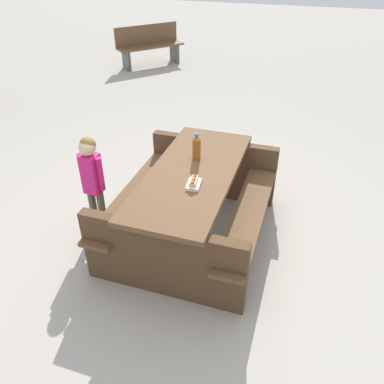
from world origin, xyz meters
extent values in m
plane|color=#ADA599|center=(0.00, 0.00, 0.00)|extent=(30.00, 30.00, 0.00)
cube|color=brown|center=(0.00, 0.00, 0.72)|extent=(1.82, 0.82, 0.05)
cube|color=brown|center=(0.02, 0.56, 0.43)|extent=(1.81, 0.34, 0.04)
cube|color=brown|center=(-0.02, -0.56, 0.43)|extent=(1.81, 0.34, 0.04)
cube|color=#4D3520|center=(0.78, -0.02, 0.35)|extent=(0.14, 1.40, 0.70)
cube|color=#4D3520|center=(-0.78, 0.02, 0.35)|extent=(0.14, 1.40, 0.70)
cylinder|color=brown|center=(-0.24, -0.03, 0.86)|extent=(0.08, 0.08, 0.21)
cone|color=brown|center=(-0.24, -0.03, 0.98)|extent=(0.07, 0.07, 0.04)
cylinder|color=blue|center=(-0.24, -0.03, 1.01)|extent=(0.04, 0.04, 0.02)
cube|color=white|center=(0.23, 0.08, 0.77)|extent=(0.19, 0.13, 0.03)
cube|color=#D8B272|center=(0.23, 0.08, 0.80)|extent=(0.15, 0.07, 0.04)
cylinder|color=maroon|center=(0.23, 0.08, 0.82)|extent=(0.14, 0.04, 0.03)
ellipsoid|color=maroon|center=(0.23, 0.08, 0.83)|extent=(0.07, 0.03, 0.01)
cylinder|color=brown|center=(0.19, -0.88, 0.24)|extent=(0.07, 0.07, 0.47)
cylinder|color=brown|center=(0.17, -0.99, 0.24)|extent=(0.07, 0.07, 0.47)
cube|color=#D11E72|center=(0.18, -0.94, 0.67)|extent=(0.17, 0.18, 0.40)
cylinder|color=#D11E72|center=(0.19, -0.84, 0.69)|extent=(0.06, 0.06, 0.34)
cylinder|color=#D11E72|center=(0.17, -1.04, 0.69)|extent=(0.06, 0.06, 0.34)
sphere|color=beige|center=(0.18, -0.94, 0.95)|extent=(0.16, 0.16, 0.16)
sphere|color=olive|center=(0.17, -0.93, 0.97)|extent=(0.15, 0.15, 0.15)
cube|color=brown|center=(-5.45, -2.55, 0.43)|extent=(1.37, 1.32, 0.04)
cube|color=brown|center=(-5.57, -2.68, 0.65)|extent=(1.12, 1.06, 0.40)
cube|color=#4C4C51|center=(-5.01, -2.96, 0.21)|extent=(0.29, 0.30, 0.41)
cube|color=#4C4C51|center=(-5.89, -2.14, 0.21)|extent=(0.29, 0.30, 0.41)
camera|label=1|loc=(2.92, 0.85, 2.59)|focal=36.32mm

